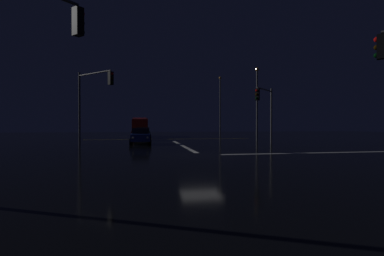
% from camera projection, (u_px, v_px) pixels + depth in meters
% --- Properties ---
extents(ground, '(120.00, 120.00, 0.10)m').
position_uv_depth(ground, '(201.00, 156.00, 17.48)').
color(ground, black).
extents(stop_line_north, '(0.35, 14.85, 0.01)m').
position_uv_depth(stop_line_north, '(182.00, 145.00, 26.00)').
color(stop_line_north, white).
rests_on(stop_line_north, ground).
extents(centre_line_ns, '(22.00, 0.15, 0.01)m').
position_uv_depth(centre_line_ns, '(170.00, 139.00, 37.43)').
color(centre_line_ns, yellow).
rests_on(centre_line_ns, ground).
extents(crosswalk_bar_east, '(14.85, 0.40, 0.01)m').
position_uv_depth(crosswalk_bar_east, '(327.00, 153.00, 19.00)').
color(crosswalk_bar_east, white).
rests_on(crosswalk_bar_east, ground).
extents(sedan_blue, '(2.02, 4.33, 1.57)m').
position_uv_depth(sedan_blue, '(141.00, 136.00, 27.83)').
color(sedan_blue, navy).
rests_on(sedan_blue, ground).
extents(sedan_black, '(2.02, 4.33, 1.57)m').
position_uv_depth(sedan_black, '(142.00, 134.00, 34.39)').
color(sedan_black, black).
rests_on(sedan_black, ground).
extents(sedan_green, '(2.02, 4.33, 1.57)m').
position_uv_depth(sedan_green, '(143.00, 133.00, 39.88)').
color(sedan_green, '#14512D').
rests_on(sedan_green, ground).
extents(box_truck, '(2.68, 8.28, 3.08)m').
position_uv_depth(box_truck, '(140.00, 126.00, 46.67)').
color(box_truck, red).
rests_on(box_truck, ground).
extents(traffic_signal_nw, '(3.31, 3.31, 6.52)m').
position_uv_depth(traffic_signal_nw, '(92.00, 94.00, 23.76)').
color(traffic_signal_nw, '#4C4C51').
rests_on(traffic_signal_nw, ground).
extents(traffic_signal_sw, '(3.42, 3.42, 6.67)m').
position_uv_depth(traffic_signal_sw, '(1.00, 34.00, 8.44)').
color(traffic_signal_sw, '#4C4C51').
rests_on(traffic_signal_sw, ground).
extents(traffic_signal_ne, '(2.90, 2.90, 5.51)m').
position_uv_depth(traffic_signal_ne, '(265.00, 105.00, 26.57)').
color(traffic_signal_ne, '#4C4C51').
rests_on(traffic_signal_ne, ground).
extents(streetlamp_right_far, '(0.44, 0.44, 10.31)m').
position_uv_depth(streetlamp_right_far, '(220.00, 102.00, 48.91)').
color(streetlamp_right_far, '#424247').
rests_on(streetlamp_right_far, ground).
extents(streetlamp_right_near, '(0.44, 0.44, 8.67)m').
position_uv_depth(streetlamp_right_near, '(257.00, 98.00, 33.16)').
color(streetlamp_right_near, '#424247').
rests_on(streetlamp_right_near, ground).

